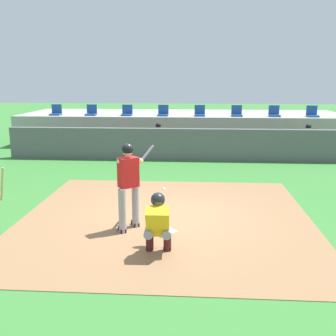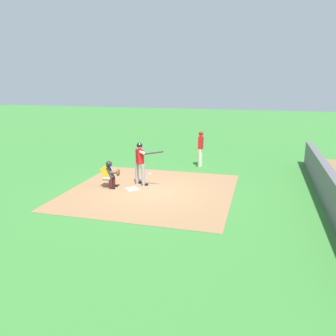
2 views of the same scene
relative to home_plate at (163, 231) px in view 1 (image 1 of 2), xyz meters
name	(u,v)px [view 1 (image 1 of 2)]	position (x,y,z in m)	size (l,w,h in m)	color
ground_plane	(166,219)	(0.00, 0.80, -0.02)	(80.00, 80.00, 0.00)	#387A33
dirt_infield	(166,218)	(0.00, 0.80, -0.02)	(6.40, 6.40, 0.01)	#936B47
home_plate	(163,231)	(0.00, 0.00, 0.00)	(0.44, 0.44, 0.02)	white
batter_at_plate	(129,181)	(-0.69, 0.12, 1.01)	(0.65, 1.39, 1.80)	#99999E
catcher_crouched	(158,221)	(-0.01, -0.97, 0.58)	(0.49, 2.09, 1.13)	gray
dugout_wall	(178,144)	(0.00, 7.30, 0.58)	(13.00, 0.30, 1.20)	#59595E
dugout_bench	(179,149)	(0.00, 8.30, 0.20)	(11.80, 0.44, 0.45)	olive
dugout_player_0	(158,139)	(-0.85, 8.14, 0.65)	(0.49, 0.70, 1.30)	#939399
dugout_player_1	(308,140)	(5.04, 8.14, 0.65)	(0.49, 0.70, 1.30)	#939399
stands_platform	(182,127)	(0.00, 11.70, 0.68)	(15.00, 4.40, 1.40)	#9E9E99
stadium_seat_0	(56,112)	(-5.69, 10.18, 1.51)	(0.46, 0.46, 0.48)	#1E478C
stadium_seat_1	(91,112)	(-4.06, 10.18, 1.51)	(0.46, 0.46, 0.48)	#1E478C
stadium_seat_2	(127,113)	(-2.44, 10.18, 1.51)	(0.46, 0.46, 0.48)	#1E478C
stadium_seat_3	(163,113)	(-0.81, 10.18, 1.51)	(0.46, 0.46, 0.48)	#1E478C
stadium_seat_4	(200,113)	(0.81, 10.18, 1.51)	(0.46, 0.46, 0.48)	#1E478C
stadium_seat_5	(237,113)	(2.44, 10.18, 1.51)	(0.46, 0.46, 0.48)	#1E478C
stadium_seat_6	(274,113)	(4.06, 10.18, 1.51)	(0.46, 0.46, 0.48)	#1E478C
stadium_seat_7	(312,114)	(5.69, 10.18, 1.51)	(0.46, 0.46, 0.48)	#1E478C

